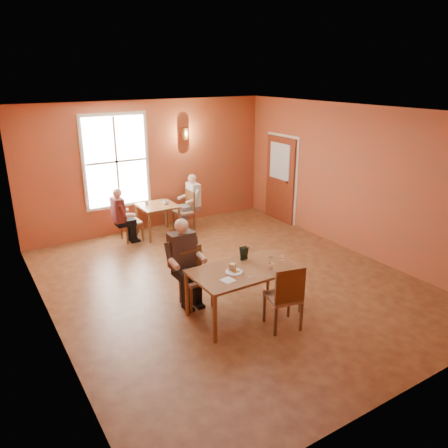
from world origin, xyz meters
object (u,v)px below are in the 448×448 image
chair_diner_white (183,211)px  diner_white (184,204)px  diner_main (196,267)px  chair_diner_maroon (131,221)px  main_table (245,292)px  chair_empty (283,295)px  chair_diner_main (196,278)px  diner_maroon (129,214)px  second_table (158,220)px

chair_diner_white → diner_white: diner_white is taller
diner_main → chair_diner_maroon: (0.15, 3.33, -0.24)m
main_table → chair_empty: bearing=-64.7°
main_table → diner_white: diner_white is taller
chair_diner_main → chair_diner_white: (1.45, 3.30, -0.01)m
chair_diner_maroon → diner_maroon: (-0.03, 0.00, 0.16)m
main_table → diner_maroon: 3.98m
chair_diner_main → second_table: 3.40m
diner_white → chair_empty: bearing=171.2°
chair_diner_white → chair_diner_maroon: size_ratio=1.04×
chair_diner_main → diner_white: bearing=-114.1°
main_table → diner_main: size_ratio=1.20×
diner_white → diner_maroon: 1.36m
second_table → diner_white: diner_white is taller
second_table → chair_diner_white: chair_diner_white is taller
chair_empty → main_table: bearing=128.7°
chair_diner_main → chair_diner_maroon: (0.15, 3.30, -0.03)m
chair_diner_white → chair_empty: bearing=171.6°
diner_maroon → diner_main: bearing=-2.0°
diner_main → chair_diner_white: bearing=-113.5°
main_table → chair_diner_main: (-0.50, 0.65, 0.09)m
second_table → chair_diner_white: 0.66m
main_table → second_table: (0.30, 3.95, -0.03)m
chair_empty → diner_white: 4.59m
diner_maroon → main_table: bearing=5.5°
diner_main → diner_maroon: diner_main is taller
diner_main → second_table: (0.80, 3.33, -0.32)m
chair_diner_white → diner_main: bearing=156.5°
diner_main → diner_white: diner_main is taller
diner_main → diner_white: size_ratio=1.09×
chair_diner_main → diner_main: 0.21m
diner_main → diner_white: 3.64m
diner_maroon → diner_white: bearing=90.0°
chair_diner_white → chair_diner_maroon: 1.30m
chair_empty → chair_diner_maroon: 4.58m
chair_diner_white → chair_diner_maroon: bearing=90.0°
main_table → chair_diner_main: bearing=127.6°
chair_diner_main → chair_diner_maroon: size_ratio=1.07×
main_table → diner_maroon: size_ratio=1.36×
diner_white → diner_main: bearing=156.1°
chair_diner_main → chair_empty: 1.46m
main_table → chair_diner_maroon: chair_diner_maroon is taller
chair_diner_main → second_table: (0.80, 3.30, -0.12)m
chair_diner_white → diner_white: size_ratio=0.74×
second_table → diner_maroon: bearing=180.0°
chair_empty → diner_maroon: (-0.66, 4.53, 0.10)m
chair_diner_maroon → main_table: bearing=5.1°
chair_diner_main → chair_diner_white: chair_diner_main is taller
diner_white → chair_diner_maroon: size_ratio=1.40×
diner_main → chair_diner_white: 3.64m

